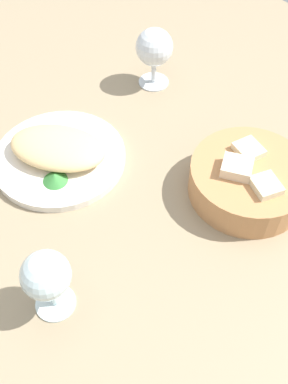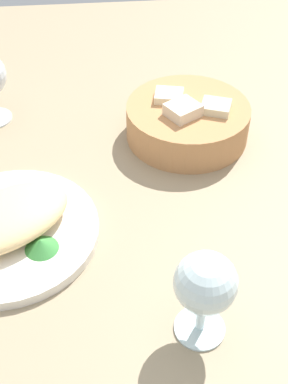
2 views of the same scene
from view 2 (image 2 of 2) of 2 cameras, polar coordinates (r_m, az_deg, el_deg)
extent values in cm
cube|color=#9A8767|center=(71.29, -7.35, -2.05)|extent=(140.00, 140.00, 2.00)
cylinder|color=white|center=(67.79, -15.02, -4.42)|extent=(23.34, 23.34, 1.40)
ellipsoid|color=#F3CA86|center=(66.01, -15.41, -2.91)|extent=(20.12, 18.14, 3.69)
cone|color=#38873A|center=(63.43, -11.60, -5.84)|extent=(4.26, 4.26, 1.50)
cylinder|color=tan|center=(81.01, 4.94, 7.99)|extent=(19.47, 19.47, 5.65)
cube|color=beige|center=(79.46, 8.06, 8.63)|extent=(5.46, 5.21, 4.36)
cube|color=beige|center=(81.50, 2.82, 9.92)|extent=(5.15, 4.82, 4.38)
cube|color=beige|center=(77.62, 4.39, 8.40)|extent=(6.21, 6.05, 4.69)
cylinder|color=silver|center=(57.70, 6.33, -15.00)|extent=(5.69, 5.69, 0.60)
cylinder|color=silver|center=(55.58, 6.53, -13.61)|extent=(1.00, 1.00, 4.46)
sphere|color=silver|center=(51.10, 7.01, -10.18)|extent=(6.58, 6.58, 6.58)
camera|label=1|loc=(0.44, 71.74, 33.09)|focal=41.71mm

